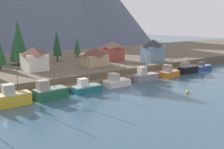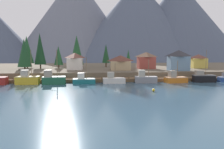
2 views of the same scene
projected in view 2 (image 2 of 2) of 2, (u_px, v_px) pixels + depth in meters
name	position (u px, v px, depth m)	size (l,w,h in m)	color
ground_plane	(110.00, 76.00, 86.05)	(400.00, 400.00, 1.00)	#335166
dock	(115.00, 80.00, 68.09)	(80.00, 4.00, 1.60)	brown
shoreline_bank	(108.00, 69.00, 97.76)	(400.00, 56.00, 2.50)	brown
mountain_central_peak	(76.00, 18.00, 209.86)	(115.02, 115.02, 80.19)	slate
mountain_east_peak	(137.00, 21.00, 195.48)	(119.26, 119.26, 69.88)	#4C566B
mountain_far_ridge	(177.00, 21.00, 197.83)	(111.37, 111.37, 70.02)	#4C566B
fishing_boat_yellow	(27.00, 79.00, 62.39)	(6.27, 2.86, 9.51)	gold
fishing_boat_green	(53.00, 79.00, 62.67)	(6.47, 3.46, 9.56)	#1E5B3D
fishing_boat_teal	(84.00, 80.00, 63.63)	(6.33, 3.07, 7.37)	#196B70
fishing_boat_white	(113.00, 79.00, 64.37)	(6.28, 2.98, 5.82)	silver
fishing_boat_grey	(145.00, 78.00, 65.12)	(6.47, 3.09, 6.74)	gray
fishing_boat_orange	(175.00, 79.00, 65.47)	(6.62, 3.72, 6.39)	#CC6B1E
fishing_boat_black	(203.00, 78.00, 66.73)	(6.40, 2.81, 9.56)	black
house_red	(146.00, 60.00, 85.34)	(6.51, 5.58, 6.26)	#9E4238
house_yellow	(198.00, 61.00, 88.17)	(5.93, 4.81, 5.39)	gold
house_tan	(120.00, 62.00, 78.79)	(7.15, 4.51, 5.20)	tan
house_white	(75.00, 61.00, 81.52)	(5.54, 7.08, 6.02)	silver
house_blue	(178.00, 60.00, 76.74)	(7.10, 4.47, 6.98)	#6689A8
conifer_near_left	(27.00, 50.00, 88.01)	(5.18, 5.18, 12.50)	#4C3823
conifer_near_right	(106.00, 54.00, 93.44)	(3.14, 3.14, 9.52)	#4C3823
conifer_mid_left	(59.00, 55.00, 87.27)	(3.50, 3.50, 8.60)	#4C3823
conifer_mid_right	(77.00, 50.00, 92.43)	(5.48, 5.48, 13.06)	#4C3823
conifer_back_left	(128.00, 57.00, 99.28)	(2.45, 2.45, 7.25)	#4C3823
conifer_back_right	(40.00, 49.00, 84.29)	(4.28, 4.28, 13.35)	#4C3823
conifer_centre	(24.00, 53.00, 79.29)	(4.93, 4.93, 11.01)	#4C3823
channel_buoy	(153.00, 90.00, 51.08)	(0.70, 0.70, 0.70)	gold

